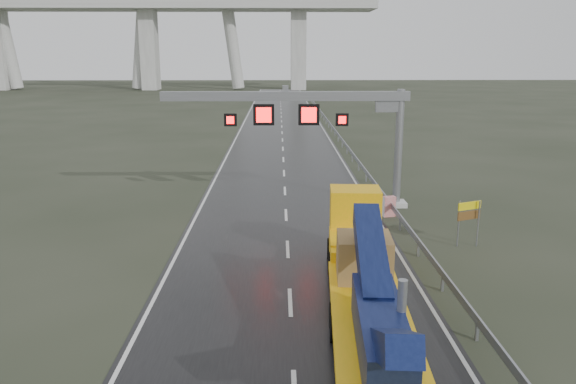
{
  "coord_description": "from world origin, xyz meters",
  "views": [
    {
      "loc": [
        -0.41,
        -15.74,
        9.17
      ],
      "look_at": [
        -0.01,
        8.69,
        3.2
      ],
      "focal_mm": 35.0,
      "sensor_mm": 36.0,
      "label": 1
    }
  ],
  "objects_px": {
    "heavy_haul_truck": "(366,277)",
    "striped_barrier": "(389,206)",
    "sign_gantry": "(321,116)",
    "exit_sign_pair": "(469,215)"
  },
  "relations": [
    {
      "from": "striped_barrier",
      "to": "exit_sign_pair",
      "type": "bearing_deg",
      "value": -74.8
    },
    {
      "from": "heavy_haul_truck",
      "to": "striped_barrier",
      "type": "xyz_separation_m",
      "value": [
        3.34,
        12.97,
        -0.96
      ]
    },
    {
      "from": "sign_gantry",
      "to": "striped_barrier",
      "type": "distance_m",
      "value": 6.76
    },
    {
      "from": "sign_gantry",
      "to": "exit_sign_pair",
      "type": "relative_size",
      "value": 6.45
    },
    {
      "from": "striped_barrier",
      "to": "heavy_haul_truck",
      "type": "bearing_deg",
      "value": -117.31
    },
    {
      "from": "striped_barrier",
      "to": "sign_gantry",
      "type": "bearing_deg",
      "value": 136.56
    },
    {
      "from": "heavy_haul_truck",
      "to": "striped_barrier",
      "type": "relative_size",
      "value": 14.42
    },
    {
      "from": "heavy_haul_truck",
      "to": "exit_sign_pair",
      "type": "distance_m",
      "value": 9.82
    },
    {
      "from": "heavy_haul_truck",
      "to": "striped_barrier",
      "type": "distance_m",
      "value": 13.42
    },
    {
      "from": "sign_gantry",
      "to": "heavy_haul_truck",
      "type": "xyz_separation_m",
      "value": [
        0.55,
        -15.27,
        -4.06
      ]
    }
  ]
}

